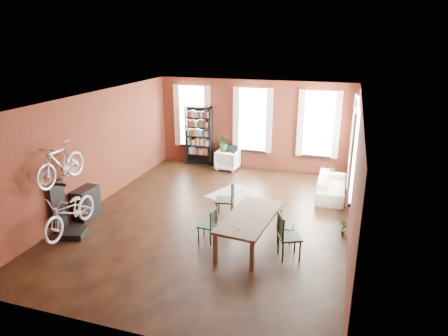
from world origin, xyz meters
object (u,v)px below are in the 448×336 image
at_px(dining_table, 250,230).
at_px(plant_stand, 223,158).
at_px(dining_chair_d, 286,226).
at_px(cream_sofa, 332,183).
at_px(dining_chair_c, 290,237).
at_px(bicycle_floor, 68,194).
at_px(dining_chair_b, 225,200).
at_px(bookshelf, 199,136).
at_px(dining_chair_a, 207,225).
at_px(white_armchair, 228,159).
at_px(console_table, 86,202).
at_px(bike_trainer, 74,233).

distance_m(dining_table, plant_stand, 5.87).
distance_m(dining_chair_d, cream_sofa, 3.37).
bearing_deg(cream_sofa, dining_chair_d, 164.81).
height_order(dining_chair_c, bicycle_floor, bicycle_floor).
distance_m(dining_chair_d, bicycle_floor, 5.20).
relative_size(dining_chair_b, plant_stand, 1.59).
bearing_deg(dining_chair_b, cream_sofa, 123.89).
xyz_separation_m(dining_chair_c, bookshelf, (-4.26, 5.66, 0.59)).
height_order(dining_chair_c, cream_sofa, dining_chair_c).
relative_size(dining_chair_a, cream_sofa, 0.40).
relative_size(dining_chair_b, bookshelf, 0.47).
relative_size(dining_table, dining_chair_a, 2.63).
relative_size(dining_chair_b, white_armchair, 1.32).
relative_size(cream_sofa, console_table, 2.60).
bearing_deg(bike_trainer, dining_chair_b, 33.32).
distance_m(dining_chair_c, console_table, 5.56).
relative_size(dining_table, plant_stand, 3.35).
distance_m(dining_table, bicycle_floor, 4.37).
xyz_separation_m(bike_trainer, console_table, (-0.39, 1.08, 0.32)).
distance_m(dining_chair_d, console_table, 5.35).
bearing_deg(bicycle_floor, bike_trainer, -29.50).
height_order(dining_chair_c, white_armchair, dining_chair_c).
bearing_deg(bookshelf, dining_chair_c, -53.02).
height_order(dining_chair_c, dining_chair_d, dining_chair_c).
bearing_deg(bookshelf, dining_chair_a, -67.39).
xyz_separation_m(dining_chair_a, cream_sofa, (2.66, 3.80, -0.01)).
xyz_separation_m(dining_chair_c, plant_stand, (-3.31, 5.66, -0.18)).
height_order(dining_chair_a, bookshelf, bookshelf).
distance_m(dining_chair_c, white_armchair, 6.22).
height_order(console_table, plant_stand, console_table).
bearing_deg(bike_trainer, dining_table, 12.08).
relative_size(white_armchair, bicycle_floor, 0.41).
xyz_separation_m(dining_chair_b, bike_trainer, (-3.21, -2.11, -0.44)).
bearing_deg(bicycle_floor, dining_chair_d, 12.02).
bearing_deg(white_armchair, dining_chair_c, 121.80).
height_order(white_armchair, cream_sofa, cream_sofa).
bearing_deg(dining_chair_a, dining_chair_d, 111.95).
xyz_separation_m(bookshelf, cream_sofa, (4.95, -1.70, -0.69)).
relative_size(dining_chair_d, bicycle_floor, 0.41).
height_order(bookshelf, cream_sofa, bookshelf).
xyz_separation_m(dining_chair_b, console_table, (-3.60, -1.04, -0.12)).
bearing_deg(plant_stand, bicycle_floor, -106.58).
bearing_deg(console_table, dining_chair_b, 16.06).
height_order(bike_trainer, console_table, console_table).
xyz_separation_m(dining_chair_a, dining_chair_d, (1.77, 0.55, -0.02)).
xyz_separation_m(dining_chair_d, bookshelf, (-4.07, 4.95, 0.70)).
bearing_deg(dining_table, bike_trainer, -162.10).
relative_size(dining_chair_c, bicycle_floor, 0.53).
relative_size(white_armchair, console_table, 0.98).
bearing_deg(console_table, bookshelf, 76.17).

